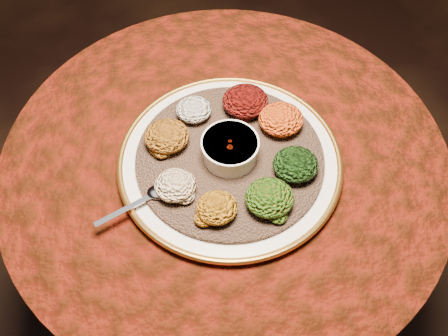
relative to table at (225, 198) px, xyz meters
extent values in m
plane|color=black|center=(0.00, 0.00, -0.55)|extent=(4.00, 4.00, 0.00)
cylinder|color=black|center=(0.00, 0.00, -0.53)|extent=(0.44, 0.44, 0.04)
cylinder|color=black|center=(0.00, 0.00, -0.21)|extent=(0.12, 0.12, 0.68)
cylinder|color=black|center=(0.00, 0.00, 0.15)|extent=(0.80, 0.80, 0.04)
cylinder|color=#4B1006|center=(0.00, 0.00, 0.00)|extent=(0.93, 0.93, 0.34)
cylinder|color=#4B1006|center=(0.00, 0.00, 0.17)|extent=(0.96, 0.96, 0.01)
cylinder|color=silver|center=(0.01, -0.03, 0.19)|extent=(0.53, 0.53, 0.02)
torus|color=gold|center=(0.01, -0.03, 0.20)|extent=(0.47, 0.47, 0.01)
cylinder|color=brown|center=(0.01, -0.03, 0.20)|extent=(0.41, 0.41, 0.01)
cylinder|color=white|center=(0.01, -0.03, 0.23)|extent=(0.11, 0.11, 0.05)
cylinder|color=white|center=(0.01, -0.03, 0.25)|extent=(0.12, 0.12, 0.01)
cylinder|color=#500C04|center=(0.01, -0.03, 0.25)|extent=(0.09, 0.09, 0.01)
ellipsoid|color=silver|center=(-0.14, -0.09, 0.21)|extent=(0.05, 0.04, 0.01)
cube|color=silver|center=(-0.21, -0.12, 0.21)|extent=(0.13, 0.06, 0.00)
ellipsoid|color=beige|center=(-0.05, 0.09, 0.23)|extent=(0.08, 0.07, 0.04)
ellipsoid|color=black|center=(0.06, 0.10, 0.23)|extent=(0.10, 0.10, 0.05)
ellipsoid|color=#AF7C0E|center=(0.13, 0.04, 0.23)|extent=(0.10, 0.09, 0.05)
ellipsoid|color=black|center=(0.13, -0.08, 0.23)|extent=(0.09, 0.09, 0.04)
ellipsoid|color=#AF490B|center=(0.06, -0.15, 0.23)|extent=(0.09, 0.09, 0.05)
ellipsoid|color=#A8690E|center=(-0.04, -0.15, 0.23)|extent=(0.08, 0.08, 0.04)
ellipsoid|color=maroon|center=(-0.11, -0.09, 0.23)|extent=(0.08, 0.08, 0.04)
ellipsoid|color=#9B5312|center=(-0.12, 0.03, 0.23)|extent=(0.09, 0.09, 0.05)
camera|label=1|loc=(-0.09, -0.62, 1.04)|focal=40.00mm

